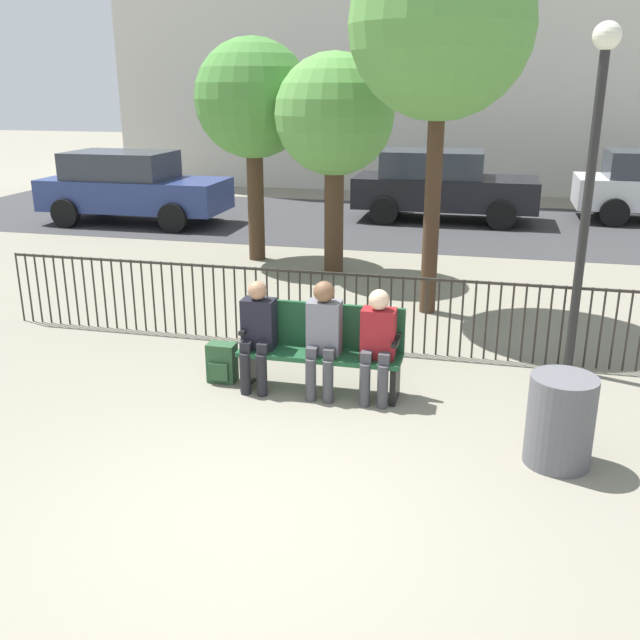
{
  "coord_description": "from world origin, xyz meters",
  "views": [
    {
      "loc": [
        1.6,
        -4.37,
        3.1
      ],
      "look_at": [
        0.0,
        2.33,
        0.8
      ],
      "focal_mm": 40.0,
      "sensor_mm": 36.0,
      "label": 1
    }
  ],
  "objects_px": {
    "seated_person_0": "(258,330)",
    "seated_person_2": "(377,340)",
    "seated_person_1": "(323,333)",
    "lamp_post": "(593,151)",
    "tree_1": "(441,27)",
    "tree_2": "(253,101)",
    "tree_0": "(335,117)",
    "backpack": "(222,363)",
    "parked_car_1": "(131,186)",
    "park_bench": "(322,346)",
    "parked_car_2": "(442,185)",
    "trash_bin": "(560,421)"
  },
  "relations": [
    {
      "from": "tree_0",
      "to": "parked_car_2",
      "type": "height_order",
      "value": "tree_0"
    },
    {
      "from": "tree_2",
      "to": "lamp_post",
      "type": "xyz_separation_m",
      "value": [
        5.11,
        -4.33,
        -0.38
      ]
    },
    {
      "from": "seated_person_0",
      "to": "parked_car_1",
      "type": "height_order",
      "value": "parked_car_1"
    },
    {
      "from": "park_bench",
      "to": "tree_0",
      "type": "relative_size",
      "value": 0.47
    },
    {
      "from": "park_bench",
      "to": "parked_car_2",
      "type": "distance_m",
      "value": 10.22
    },
    {
      "from": "backpack",
      "to": "parked_car_1",
      "type": "xyz_separation_m",
      "value": [
        -5.34,
        8.29,
        0.63
      ]
    },
    {
      "from": "parked_car_1",
      "to": "trash_bin",
      "type": "distance_m",
      "value": 12.77
    },
    {
      "from": "seated_person_1",
      "to": "seated_person_2",
      "type": "distance_m",
      "value": 0.56
    },
    {
      "from": "tree_1",
      "to": "lamp_post",
      "type": "relative_size",
      "value": 1.35
    },
    {
      "from": "seated_person_2",
      "to": "lamp_post",
      "type": "height_order",
      "value": "lamp_post"
    },
    {
      "from": "seated_person_1",
      "to": "lamp_post",
      "type": "relative_size",
      "value": 0.33
    },
    {
      "from": "tree_0",
      "to": "seated_person_2",
      "type": "bearing_deg",
      "value": -72.81
    },
    {
      "from": "seated_person_0",
      "to": "backpack",
      "type": "height_order",
      "value": "seated_person_0"
    },
    {
      "from": "tree_1",
      "to": "parked_car_2",
      "type": "distance_m",
      "value": 7.79
    },
    {
      "from": "parked_car_1",
      "to": "trash_bin",
      "type": "relative_size",
      "value": 5.3
    },
    {
      "from": "seated_person_0",
      "to": "park_bench",
      "type": "bearing_deg",
      "value": 11.23
    },
    {
      "from": "seated_person_1",
      "to": "seated_person_2",
      "type": "bearing_deg",
      "value": -0.3
    },
    {
      "from": "tree_0",
      "to": "lamp_post",
      "type": "height_order",
      "value": "lamp_post"
    },
    {
      "from": "seated_person_1",
      "to": "trash_bin",
      "type": "distance_m",
      "value": 2.46
    },
    {
      "from": "seated_person_1",
      "to": "tree_2",
      "type": "relative_size",
      "value": 0.32
    },
    {
      "from": "tree_1",
      "to": "lamp_post",
      "type": "xyz_separation_m",
      "value": [
        1.76,
        -1.84,
        -1.34
      ]
    },
    {
      "from": "seated_person_2",
      "to": "tree_0",
      "type": "distance_m",
      "value": 5.53
    },
    {
      "from": "tree_1",
      "to": "tree_2",
      "type": "height_order",
      "value": "tree_1"
    },
    {
      "from": "park_bench",
      "to": "seated_person_0",
      "type": "xyz_separation_m",
      "value": [
        -0.66,
        -0.13,
        0.16
      ]
    },
    {
      "from": "tree_0",
      "to": "lamp_post",
      "type": "relative_size",
      "value": 0.98
    },
    {
      "from": "seated_person_0",
      "to": "seated_person_2",
      "type": "bearing_deg",
      "value": -0.02
    },
    {
      "from": "tree_1",
      "to": "park_bench",
      "type": "bearing_deg",
      "value": -105.69
    },
    {
      "from": "park_bench",
      "to": "lamp_post",
      "type": "relative_size",
      "value": 0.46
    },
    {
      "from": "seated_person_2",
      "to": "backpack",
      "type": "bearing_deg",
      "value": 177.21
    },
    {
      "from": "seated_person_2",
      "to": "backpack",
      "type": "relative_size",
      "value": 2.69
    },
    {
      "from": "parked_car_1",
      "to": "park_bench",
      "type": "bearing_deg",
      "value": -51.99
    },
    {
      "from": "seated_person_1",
      "to": "parked_car_2",
      "type": "distance_m",
      "value": 10.34
    },
    {
      "from": "seated_person_1",
      "to": "backpack",
      "type": "distance_m",
      "value": 1.24
    },
    {
      "from": "tree_1",
      "to": "trash_bin",
      "type": "height_order",
      "value": "tree_1"
    },
    {
      "from": "tree_2",
      "to": "trash_bin",
      "type": "height_order",
      "value": "tree_2"
    },
    {
      "from": "tree_2",
      "to": "parked_car_1",
      "type": "relative_size",
      "value": 0.92
    },
    {
      "from": "seated_person_2",
      "to": "tree_2",
      "type": "height_order",
      "value": "tree_2"
    },
    {
      "from": "seated_person_1",
      "to": "lamp_post",
      "type": "distance_m",
      "value": 3.34
    },
    {
      "from": "seated_person_1",
      "to": "backpack",
      "type": "xyz_separation_m",
      "value": [
        -1.15,
        0.08,
        -0.47
      ]
    },
    {
      "from": "seated_person_0",
      "to": "lamp_post",
      "type": "relative_size",
      "value": 0.32
    },
    {
      "from": "seated_person_0",
      "to": "tree_1",
      "type": "bearing_deg",
      "value": 64.39
    },
    {
      "from": "seated_person_1",
      "to": "trash_bin",
      "type": "bearing_deg",
      "value": -21.93
    },
    {
      "from": "parked_car_2",
      "to": "trash_bin",
      "type": "xyz_separation_m",
      "value": [
        1.84,
        -11.24,
        -0.45
      ]
    },
    {
      "from": "tree_2",
      "to": "lamp_post",
      "type": "height_order",
      "value": "tree_2"
    },
    {
      "from": "tree_0",
      "to": "backpack",
      "type": "bearing_deg",
      "value": -92.04
    },
    {
      "from": "seated_person_0",
      "to": "tree_2",
      "type": "xyz_separation_m",
      "value": [
        -1.86,
        5.61,
        2.15
      ]
    },
    {
      "from": "tree_1",
      "to": "parked_car_1",
      "type": "xyz_separation_m",
      "value": [
        -7.28,
        5.26,
        -2.92
      ]
    },
    {
      "from": "seated_person_2",
      "to": "trash_bin",
      "type": "height_order",
      "value": "seated_person_2"
    },
    {
      "from": "lamp_post",
      "to": "parked_car_2",
      "type": "distance_m",
      "value": 9.44
    },
    {
      "from": "backpack",
      "to": "seated_person_2",
      "type": "bearing_deg",
      "value": -2.79
    }
  ]
}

